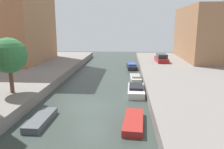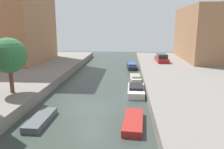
# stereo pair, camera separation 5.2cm
# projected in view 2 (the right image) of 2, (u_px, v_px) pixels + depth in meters

# --- Properties ---
(ground_plane) EXTENTS (84.00, 84.00, 0.00)m
(ground_plane) POSITION_uv_depth(u_px,v_px,m) (91.00, 108.00, 19.06)
(ground_plane) COLOR #333D38
(apartment_tower_far) EXTENTS (10.00, 13.33, 18.05)m
(apartment_tower_far) POSITION_uv_depth(u_px,v_px,m) (12.00, 7.00, 35.90)
(apartment_tower_far) COLOR #9E704C
(apartment_tower_far) RESTS_ON quay_left
(low_block_right) EXTENTS (10.00, 15.77, 9.27)m
(low_block_right) POSITION_uv_depth(u_px,v_px,m) (212.00, 33.00, 39.01)
(low_block_right) COLOR #9E704C
(low_block_right) RESTS_ON quay_right
(street_tree_2) EXTENTS (3.14, 3.14, 4.98)m
(street_tree_2) POSITION_uv_depth(u_px,v_px,m) (9.00, 56.00, 19.34)
(street_tree_2) COLOR brown
(street_tree_2) RESTS_ON quay_left
(parked_car) EXTENTS (1.90, 4.55, 1.35)m
(parked_car) POSITION_uv_depth(u_px,v_px,m) (162.00, 59.00, 36.85)
(parked_car) COLOR maroon
(parked_car) RESTS_ON quay_right
(moored_boat_left_2) EXTENTS (1.27, 3.86, 0.47)m
(moored_boat_left_2) POSITION_uv_depth(u_px,v_px,m) (41.00, 119.00, 16.09)
(moored_boat_left_2) COLOR #4C5156
(moored_boat_left_2) RESTS_ON ground_plane
(moored_boat_right_2) EXTENTS (1.62, 4.11, 0.49)m
(moored_boat_right_2) POSITION_uv_depth(u_px,v_px,m) (133.00, 122.00, 15.67)
(moored_boat_right_2) COLOR maroon
(moored_boat_right_2) RESTS_ON ground_plane
(moored_boat_right_3) EXTENTS (1.73, 4.36, 0.89)m
(moored_boat_right_3) POSITION_uv_depth(u_px,v_px,m) (136.00, 90.00, 22.88)
(moored_boat_right_3) COLOR beige
(moored_boat_right_3) RESTS_ON ground_plane
(moored_boat_right_4) EXTENTS (1.43, 3.65, 0.74)m
(moored_boat_right_4) POSITION_uv_depth(u_px,v_px,m) (136.00, 78.00, 28.54)
(moored_boat_right_4) COLOR beige
(moored_boat_right_4) RESTS_ON ground_plane
(moored_boat_right_5) EXTENTS (1.78, 4.27, 0.91)m
(moored_boat_right_5) POSITION_uv_depth(u_px,v_px,m) (132.00, 66.00, 36.34)
(moored_boat_right_5) COLOR #232328
(moored_boat_right_5) RESTS_ON ground_plane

